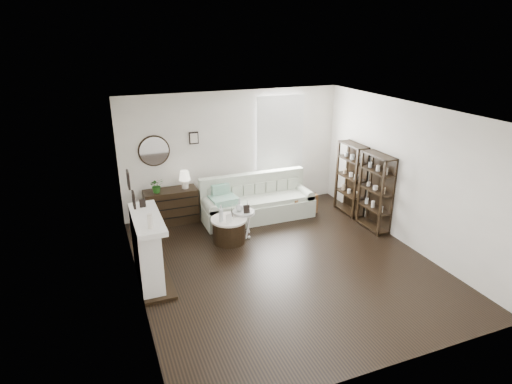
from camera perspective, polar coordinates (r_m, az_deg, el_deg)
name	(u,v)px	position (r m, az deg, el deg)	size (l,w,h in m)	color
room	(265,139)	(9.74, 1.20, 7.13)	(5.50, 5.50, 5.50)	black
fireplace	(148,252)	(7.20, -14.26, -7.73)	(0.50, 1.40, 1.84)	white
shelf_unit_far	(351,179)	(9.73, 12.53, 1.73)	(0.30, 0.80, 1.60)	black
shelf_unit_near	(376,192)	(9.05, 15.65, -0.02)	(0.30, 0.80, 1.60)	black
sofa	(257,204)	(9.43, 0.07, -1.56)	(2.43, 0.84, 0.94)	#AEB5A2
quilt	(223,200)	(8.99, -4.36, -1.10)	(0.55, 0.45, 0.14)	teal
suitcase	(303,205)	(9.63, 6.34, -1.80)	(0.66, 0.22, 0.44)	brown
dresser	(171,206)	(9.31, -11.21, -1.88)	(1.11, 0.48, 0.74)	black
table_lamp	(185,179)	(9.17, -9.47, 1.66)	(0.24, 0.24, 0.39)	beige
potted_plant	(157,185)	(9.05, -13.12, 0.86)	(0.28, 0.24, 0.31)	#1F5317
drum_table	(229,230)	(8.39, -3.61, -5.06)	(0.70, 0.70, 0.49)	black
pedestal_table	(244,213)	(8.50, -1.65, -2.83)	(0.45, 0.45, 0.54)	silver
eiffel_drum	(232,213)	(8.31, -3.25, -2.82)	(0.10, 0.10, 0.17)	black
bottle_drum	(221,214)	(8.10, -4.68, -2.89)	(0.08, 0.08, 0.33)	silver
card_frame_drum	(229,218)	(8.08, -3.60, -3.52)	(0.13, 0.01, 0.18)	silver
eiffel_ped	(247,206)	(8.50, -1.18, -1.83)	(0.10, 0.10, 0.18)	black
flask_ped	(240,205)	(8.42, -2.21, -1.70)	(0.15, 0.15, 0.28)	silver
card_frame_ped	(247,209)	(8.36, -1.26, -2.30)	(0.12, 0.01, 0.17)	black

